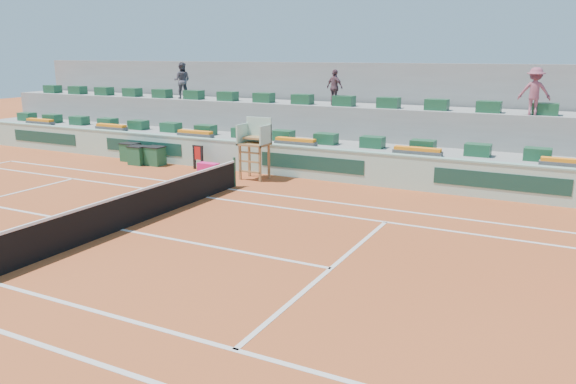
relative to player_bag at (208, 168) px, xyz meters
The scene contains 19 objects.
ground 7.95m from the player_bag, 72.81° to the right, with size 90.00×90.00×0.00m, color #9B421E.
seating_tier_lower 3.91m from the player_bag, 52.88° to the left, with size 36.00×4.00×1.20m, color gray.
seating_tier_upper 5.37m from the player_bag, 63.46° to the left, with size 36.00×2.40×2.60m, color gray.
stadium_back_wall 7.02m from the player_bag, 69.56° to the left, with size 36.00×0.40×4.40m, color gray.
player_bag is the anchor object (origin of this frame).
spectator_left 6.94m from the player_bag, 136.47° to the left, with size 0.87×0.68×1.79m, color #454551.
spectator_mid 6.54m from the player_bag, 47.50° to the left, with size 0.91×0.38×1.55m, color #684551.
spectator_right 12.95m from the player_bag, 17.80° to the left, with size 1.12×0.64×1.73m, color #8E4759.
court_lines 7.95m from the player_bag, 72.81° to the right, with size 23.89×11.09×0.01m.
tennis_net 7.96m from the player_bag, 72.81° to the right, with size 0.10×11.97×1.10m.
advertising_hoarding 2.58m from the player_bag, 20.81° to the left, with size 36.00×0.34×1.26m.
umpire_chair 2.71m from the player_bag, ahead, with size 1.10×0.90×2.40m.
seat_row_lower 3.45m from the player_bag, 43.17° to the left, with size 32.90×0.60×0.44m.
seat_row_upper 5.41m from the player_bag, 60.21° to the left, with size 32.90×0.60×0.44m.
flower_planters 2.00m from the player_bag, 58.82° to the left, with size 26.80×0.36×0.28m.
drink_cooler_a 3.00m from the player_bag, behind, with size 0.79×0.69×0.84m.
drink_cooler_b 3.77m from the player_bag, behind, with size 0.77×0.66×0.84m.
drink_cooler_c 4.68m from the player_bag, behind, with size 0.80×0.69×0.84m.
towel_rack 0.92m from the player_bag, 156.14° to the left, with size 0.53×0.09×1.03m.
Camera 1 is at (11.07, -11.24, 4.84)m, focal length 35.00 mm.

